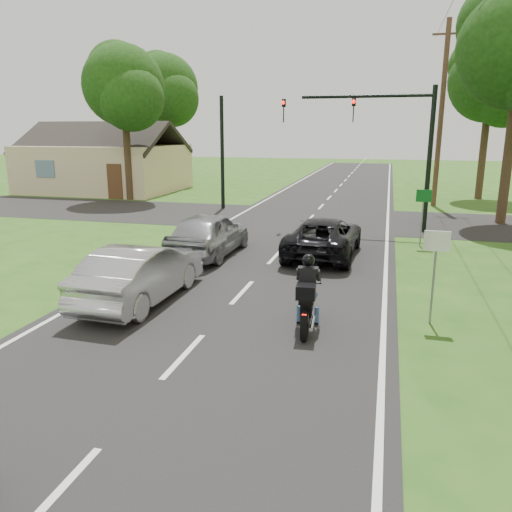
# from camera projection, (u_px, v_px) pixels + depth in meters

# --- Properties ---
(ground) EXTENTS (140.00, 140.00, 0.00)m
(ground) POSITION_uv_depth(u_px,v_px,m) (184.00, 356.00, 9.60)
(ground) COLOR #265217
(ground) RESTS_ON ground
(road) EXTENTS (8.00, 100.00, 0.01)m
(road) POSITION_uv_depth(u_px,v_px,m) (286.00, 244.00, 18.97)
(road) COLOR black
(road) RESTS_ON ground
(cross_road) EXTENTS (60.00, 7.00, 0.01)m
(cross_road) POSITION_uv_depth(u_px,v_px,m) (310.00, 218.00, 24.60)
(cross_road) COLOR black
(cross_road) RESTS_ON ground
(motorcycle_rider) EXTENTS (0.57, 1.97, 1.70)m
(motorcycle_rider) POSITION_uv_depth(u_px,v_px,m) (307.00, 300.00, 10.74)
(motorcycle_rider) COLOR black
(motorcycle_rider) RESTS_ON ground
(dark_suv) EXTENTS (2.37, 4.86, 1.33)m
(dark_suv) POSITION_uv_depth(u_px,v_px,m) (324.00, 237.00, 17.11)
(dark_suv) COLOR black
(dark_suv) RESTS_ON road
(silver_sedan) EXTENTS (1.66, 4.47, 1.46)m
(silver_sedan) POSITION_uv_depth(u_px,v_px,m) (141.00, 273.00, 12.52)
(silver_sedan) COLOR #AEAFB3
(silver_sedan) RESTS_ON road
(silver_suv) EXTENTS (1.90, 4.52, 1.53)m
(silver_suv) POSITION_uv_depth(u_px,v_px,m) (209.00, 233.00, 17.16)
(silver_suv) COLOR #94969B
(silver_suv) RESTS_ON road
(traffic_signal) EXTENTS (6.38, 0.44, 6.00)m
(traffic_signal) POSITION_uv_depth(u_px,v_px,m) (385.00, 132.00, 20.89)
(traffic_signal) COLOR black
(traffic_signal) RESTS_ON ground
(signal_pole_far) EXTENTS (0.20, 0.20, 6.00)m
(signal_pole_far) POSITION_uv_depth(u_px,v_px,m) (222.00, 154.00, 27.03)
(signal_pole_far) COLOR black
(signal_pole_far) RESTS_ON ground
(utility_pole_far) EXTENTS (1.60, 0.28, 10.00)m
(utility_pole_far) POSITION_uv_depth(u_px,v_px,m) (441.00, 114.00, 27.45)
(utility_pole_far) COLOR brown
(utility_pole_far) RESTS_ON ground
(sign_white) EXTENTS (0.55, 0.07, 2.12)m
(sign_white) POSITION_uv_depth(u_px,v_px,m) (436.00, 255.00, 10.84)
(sign_white) COLOR slate
(sign_white) RESTS_ON ground
(sign_green) EXTENTS (0.55, 0.07, 2.12)m
(sign_green) POSITION_uv_depth(u_px,v_px,m) (423.00, 204.00, 18.29)
(sign_green) COLOR slate
(sign_green) RESTS_ON ground
(tree_row_e) EXTENTS (5.28, 5.12, 9.61)m
(tree_row_e) POSITION_uv_depth(u_px,v_px,m) (496.00, 85.00, 29.76)
(tree_row_e) COLOR #332316
(tree_row_e) RESTS_ON ground
(tree_left_near) EXTENTS (5.12, 4.96, 9.22)m
(tree_left_near) POSITION_uv_depth(u_px,v_px,m) (126.00, 90.00, 29.45)
(tree_left_near) COLOR #332316
(tree_left_near) RESTS_ON ground
(tree_left_far) EXTENTS (5.76, 5.58, 10.14)m
(tree_left_far) POSITION_uv_depth(u_px,v_px,m) (166.00, 92.00, 39.14)
(tree_left_far) COLOR #332316
(tree_left_far) RESTS_ON ground
(house) EXTENTS (10.20, 8.00, 4.84)m
(house) POSITION_uv_depth(u_px,v_px,m) (106.00, 166.00, 35.62)
(house) COLOR #C2B487
(house) RESTS_ON ground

